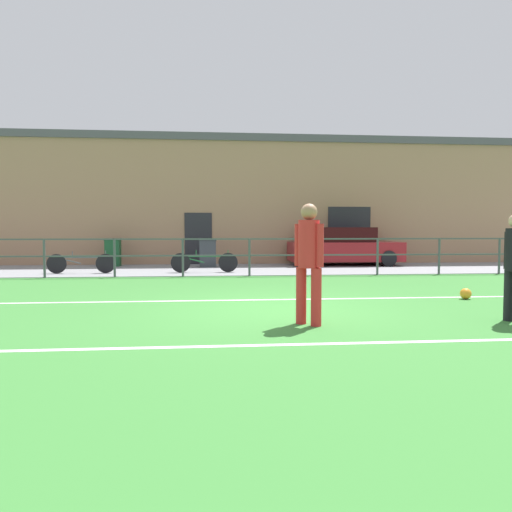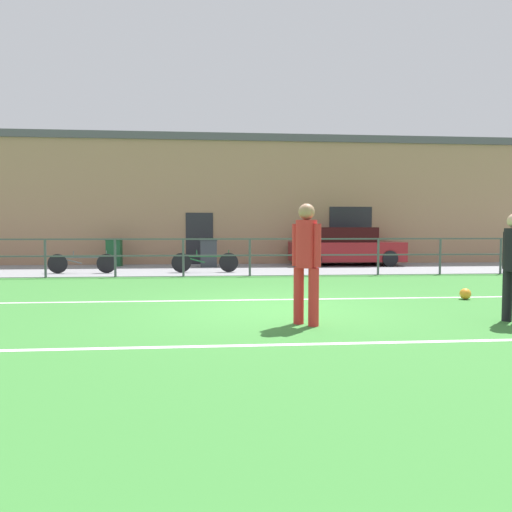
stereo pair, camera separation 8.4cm
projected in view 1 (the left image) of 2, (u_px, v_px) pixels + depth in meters
name	position (u px, v px, depth m)	size (l,w,h in m)	color
ground	(276.00, 310.00, 8.26)	(60.00, 44.00, 0.04)	#387A33
field_line_touchline	(269.00, 300.00, 9.36)	(36.00, 0.11, 0.00)	white
field_line_hash	(305.00, 344.00, 5.69)	(36.00, 0.11, 0.00)	white
pavement_strip	(244.00, 269.00, 16.71)	(48.00, 5.00, 0.02)	gray
perimeter_fence	(249.00, 252.00, 14.19)	(36.07, 0.07, 1.15)	#474C51
clubhouse_facade	(238.00, 201.00, 20.25)	(28.00, 2.56, 5.32)	#A37A5B
player_striker	(309.00, 256.00, 6.82)	(0.37, 0.38, 1.77)	red
soccer_ball_match	(466.00, 294.00, 9.44)	(0.22, 0.22, 0.22)	orange
parked_car_red	(343.00, 247.00, 18.48)	(4.32, 1.87, 1.48)	maroon
bicycle_parked_1	(81.00, 263.00, 14.92)	(2.14, 0.04, 0.72)	black
bicycle_parked_2	(204.00, 262.00, 15.27)	(2.17, 0.04, 0.73)	black
trash_bin_0	(113.00, 252.00, 17.87)	(0.57, 0.49, 1.06)	#194C28
trash_bin_1	(208.00, 253.00, 17.60)	(0.64, 0.55, 1.05)	#33383D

